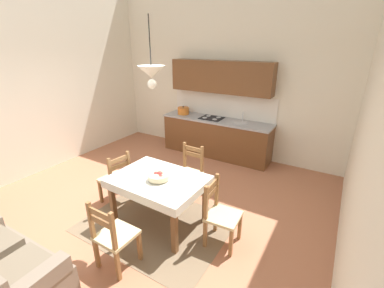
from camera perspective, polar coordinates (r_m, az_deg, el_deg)
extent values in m
cube|color=#AD6B4C|center=(4.55, -10.09, -14.12)|extent=(6.17, 6.40, 0.10)
cube|color=silver|center=(6.23, 7.25, 17.24)|extent=(6.17, 0.12, 4.26)
cube|color=silver|center=(6.05, -33.19, 13.94)|extent=(0.12, 6.40, 4.26)
cube|color=#76624A|center=(4.15, -7.83, -17.05)|extent=(2.10, 1.60, 0.01)
cube|color=brown|center=(6.25, 5.27, 1.34)|extent=(2.60, 0.60, 0.86)
cube|color=#9E9EA3|center=(6.10, 5.37, 5.28)|extent=(2.63, 0.63, 0.04)
cube|color=white|center=(6.30, 6.69, 8.50)|extent=(2.60, 0.01, 0.55)
cube|color=brown|center=(6.04, 6.30, 14.47)|extent=(2.39, 0.34, 0.70)
cube|color=black|center=(6.17, 4.05, -2.76)|extent=(2.56, 0.02, 0.09)
cylinder|color=silver|center=(5.89, 10.55, 4.56)|extent=(0.34, 0.34, 0.02)
cylinder|color=silver|center=(5.99, 11.11, 5.94)|extent=(0.02, 0.02, 0.22)
cube|color=black|center=(6.16, 4.33, 5.71)|extent=(0.52, 0.42, 0.01)
cylinder|color=silver|center=(6.13, 2.82, 5.78)|extent=(0.11, 0.11, 0.01)
cylinder|color=silver|center=(6.02, 5.01, 5.42)|extent=(0.11, 0.11, 0.01)
cylinder|color=silver|center=(6.30, 3.69, 6.20)|extent=(0.11, 0.11, 0.01)
cylinder|color=silver|center=(6.19, 5.83, 5.85)|extent=(0.11, 0.11, 0.01)
cylinder|color=orange|center=(6.50, -1.92, 7.23)|extent=(0.28, 0.28, 0.15)
cylinder|color=orange|center=(6.48, -1.93, 7.96)|extent=(0.29, 0.29, 0.02)
sphere|color=black|center=(6.47, -1.93, 8.17)|extent=(0.04, 0.04, 0.04)
cube|color=brown|center=(3.80, -7.44, -7.56)|extent=(1.28, 0.94, 0.02)
cube|color=brown|center=(4.12, -17.02, -12.06)|extent=(0.07, 0.07, 0.73)
cube|color=brown|center=(3.46, -3.87, -18.22)|extent=(0.07, 0.07, 0.73)
cube|color=brown|center=(4.57, -9.58, -7.74)|extent=(0.07, 0.07, 0.73)
cube|color=brown|center=(4.00, 2.96, -12.13)|extent=(0.07, 0.07, 0.73)
cube|color=silver|center=(3.80, -7.45, -7.39)|extent=(1.34, 1.00, 0.00)
cube|color=silver|center=(3.53, -12.51, -11.38)|extent=(1.31, 0.04, 0.12)
cube|color=silver|center=(4.16, -3.15, -5.47)|extent=(1.31, 0.04, 0.12)
cube|color=silver|center=(4.24, -14.32, -5.65)|extent=(0.03, 0.97, 0.12)
cube|color=silver|center=(3.49, 1.10, -11.15)|extent=(0.03, 0.97, 0.12)
cube|color=#D1BC89|center=(3.40, -16.24, -18.64)|extent=(0.43, 0.43, 0.04)
cube|color=olive|center=(3.74, -15.73, -18.82)|extent=(0.04, 0.04, 0.41)
cube|color=olive|center=(3.53, -11.43, -21.16)|extent=(0.04, 0.04, 0.41)
cube|color=olive|center=(3.41, -20.79, -18.38)|extent=(0.04, 0.04, 0.93)
cube|color=olive|center=(3.18, -16.48, -21.08)|extent=(0.04, 0.04, 0.93)
cube|color=olive|center=(3.07, -19.59, -14.31)|extent=(0.32, 0.03, 0.07)
cube|color=olive|center=(3.13, -19.34, -15.89)|extent=(0.32, 0.03, 0.07)
cube|color=#D1BC89|center=(4.58, -16.66, -7.44)|extent=(0.47, 0.47, 0.04)
cube|color=olive|center=(4.74, -19.45, -9.88)|extent=(0.05, 0.05, 0.41)
cube|color=olive|center=(4.90, -15.93, -8.32)|extent=(0.05, 0.05, 0.41)
cube|color=olive|center=(4.34, -17.22, -8.64)|extent=(0.05, 0.05, 0.93)
cube|color=olive|center=(4.52, -13.51, -6.97)|extent=(0.05, 0.05, 0.93)
cube|color=olive|center=(4.26, -15.82, -3.34)|extent=(0.06, 0.32, 0.07)
cube|color=olive|center=(4.31, -15.68, -4.61)|extent=(0.06, 0.32, 0.07)
cube|color=#D1BC89|center=(3.58, 6.95, -15.49)|extent=(0.44, 0.44, 0.04)
cube|color=olive|center=(3.81, 10.45, -17.37)|extent=(0.05, 0.05, 0.41)
cube|color=olive|center=(3.55, 8.56, -20.71)|extent=(0.05, 0.05, 0.41)
cube|color=olive|center=(3.75, 5.35, -12.87)|extent=(0.05, 0.05, 0.93)
cube|color=olive|center=(3.48, 2.99, -15.88)|extent=(0.05, 0.05, 0.93)
cube|color=olive|center=(3.40, 4.40, -9.14)|extent=(0.04, 0.32, 0.07)
cube|color=olive|center=(3.46, 4.35, -10.65)|extent=(0.04, 0.32, 0.07)
cube|color=#D1BC89|center=(4.54, -0.99, -6.66)|extent=(0.43, 0.43, 0.04)
cube|color=olive|center=(4.44, -0.33, -10.74)|extent=(0.05, 0.05, 0.41)
cube|color=olive|center=(4.62, -4.11, -9.42)|extent=(0.05, 0.05, 0.41)
cube|color=olive|center=(4.58, 2.15, -5.96)|extent=(0.05, 0.05, 0.93)
cube|color=olive|center=(4.75, -1.58, -4.87)|extent=(0.05, 0.05, 0.93)
cube|color=olive|center=(4.50, 0.25, -1.11)|extent=(0.32, 0.04, 0.07)
cube|color=olive|center=(4.55, 0.25, -2.34)|extent=(0.32, 0.04, 0.07)
cube|color=#7A6B5B|center=(3.73, -35.75, -22.98)|extent=(1.42, 0.80, 0.40)
cube|color=#7A6B5B|center=(3.09, -31.29, -24.86)|extent=(0.18, 0.68, 0.18)
cube|color=#6E604E|center=(3.33, -33.32, -22.40)|extent=(0.58, 0.54, 0.10)
cylinder|color=beige|center=(3.73, -7.34, -7.69)|extent=(0.17, 0.16, 0.02)
cylinder|color=beige|center=(3.71, -7.37, -7.06)|extent=(0.30, 0.30, 0.07)
sphere|color=red|center=(3.74, -7.89, -6.66)|extent=(0.09, 0.09, 0.09)
sphere|color=red|center=(3.66, -6.89, -7.31)|extent=(0.08, 0.08, 0.08)
sphere|color=red|center=(3.72, -7.10, -6.67)|extent=(0.10, 0.10, 0.10)
cylinder|color=black|center=(3.15, -9.27, 21.28)|extent=(0.01, 0.01, 0.57)
cone|color=silver|center=(3.17, -8.91, 15.40)|extent=(0.32, 0.32, 0.14)
sphere|color=white|center=(3.19, -8.77, 12.90)|extent=(0.11, 0.11, 0.11)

